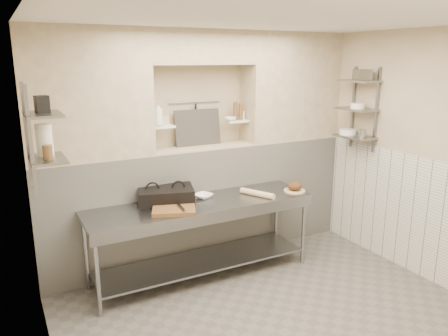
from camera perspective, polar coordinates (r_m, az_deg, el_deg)
floor at (r=4.53m, az=7.28°, el=-19.81°), size 4.00×3.90×0.10m
ceiling at (r=3.79m, az=8.72°, el=19.69°), size 4.00×3.90×0.10m
wall_left at (r=3.23m, az=-23.33°, el=-6.48°), size 0.10×3.90×2.80m
wall_right at (r=5.35m, az=26.06°, el=1.11°), size 0.10×3.90×2.80m
wall_back at (r=5.61m, az=-4.05°, el=3.08°), size 4.00×0.10×2.80m
backwall_lower at (r=5.57m, az=-2.88°, el=-4.44°), size 4.00×0.40×1.40m
alcove_sill at (r=5.39m, az=-2.97°, el=2.73°), size 1.30×0.40×0.02m
backwall_pillar_left at (r=4.89m, az=-17.48°, el=9.12°), size 1.35×0.40×1.40m
backwall_pillar_right at (r=5.97m, az=8.73°, el=10.39°), size 1.35×0.40×1.40m
backwall_header at (r=5.28m, az=-3.14°, el=15.49°), size 1.30×0.40×0.40m
wainscot_left at (r=3.53m, az=-21.17°, el=-17.09°), size 0.02×3.90×1.40m
wainscot_right at (r=5.49m, az=24.90°, el=-6.08°), size 0.02×3.90×1.40m
alcove_shelf_left at (r=5.15m, az=-8.08°, el=5.36°), size 0.28×0.16×0.02m
alcove_shelf_right at (r=5.57m, az=1.68°, el=6.14°), size 0.28×0.16×0.02m
utensil_rail at (r=5.46m, az=-3.81°, el=8.61°), size 0.70×0.02×0.02m
hanging_steel at (r=5.46m, az=-3.69°, el=6.81°), size 0.02×0.02×0.30m
splash_panel at (r=5.44m, az=-3.45°, el=5.29°), size 0.60×0.08×0.45m
shelf_rail_left_a at (r=4.35m, az=-24.36°, el=3.97°), size 0.03×0.03×0.95m
shelf_rail_left_b at (r=3.96m, az=-23.93°, el=3.12°), size 0.03×0.03×0.95m
wall_shelf_left_lower at (r=4.20m, az=-22.05°, el=1.09°), size 0.30×0.50×0.02m
wall_shelf_left_upper at (r=4.14m, az=-22.56°, el=6.49°), size 0.30×0.50×0.03m
shelf_rail_right_a at (r=6.04m, az=16.51°, el=7.63°), size 0.03×0.03×1.05m
shelf_rail_right_b at (r=5.76m, az=19.29°, el=7.14°), size 0.03×0.03×1.05m
wall_shelf_right_lower at (r=5.85m, az=16.68°, el=3.96°), size 0.30×0.50×0.02m
wall_shelf_right_mid at (r=5.80m, az=16.92°, el=7.36°), size 0.30×0.50×0.02m
wall_shelf_right_upper at (r=5.77m, az=17.17°, el=10.81°), size 0.30×0.50×0.03m
prep_table at (r=5.00m, az=-2.91°, el=-7.36°), size 2.60×0.70×0.90m
panini_press at (r=4.95m, az=-7.61°, el=-3.50°), size 0.71×0.60×0.17m
cutting_board at (r=4.65m, az=-6.56°, el=-5.48°), size 0.53×0.46×0.04m
knife_blade at (r=4.80m, az=-2.43°, el=-4.41°), size 0.26×0.11×0.01m
tongs at (r=4.62m, az=-5.60°, el=-5.10°), size 0.05×0.26×0.02m
mixing_bowl at (r=5.07m, az=-2.68°, el=-3.68°), size 0.26×0.26×0.05m
rolling_pin at (r=5.14m, az=4.38°, el=-3.33°), size 0.26×0.43×0.07m
bread_board at (r=5.39m, az=9.18°, el=-2.94°), size 0.26×0.26×0.01m
bread_loaf at (r=5.37m, az=9.21°, el=-2.32°), size 0.18×0.18×0.11m
bottle_soap at (r=5.07m, az=-8.58°, el=6.96°), size 0.14×0.14×0.28m
jar_alcove at (r=5.17m, az=-7.72°, el=6.19°), size 0.08×0.08×0.12m
bowl_alcove at (r=5.49m, az=0.86°, el=6.41°), size 0.16×0.16×0.05m
condiment_a at (r=5.56m, az=2.22°, el=7.36°), size 0.06×0.06×0.21m
condiment_b at (r=5.56m, az=1.50°, el=7.45°), size 0.06×0.06×0.23m
condiment_c at (r=5.61m, az=2.39°, el=6.88°), size 0.06×0.06×0.11m
jug_left at (r=4.28m, az=-22.41°, el=3.42°), size 0.14×0.14×0.29m
jar_left at (r=4.12m, az=-22.05°, el=1.94°), size 0.09×0.09×0.13m
box_left_upper at (r=4.13m, az=-22.68°, el=7.69°), size 0.12×0.12×0.15m
bowl_right at (r=5.93m, az=15.86°, el=4.59°), size 0.22×0.22×0.07m
canister_right at (r=5.75m, az=17.64°, el=4.32°), size 0.09×0.09×0.09m
bowl_right_mid at (r=5.78m, az=17.07°, el=7.79°), size 0.18×0.18×0.07m
basket_right at (r=5.73m, az=17.60°, el=11.54°), size 0.23×0.25×0.13m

